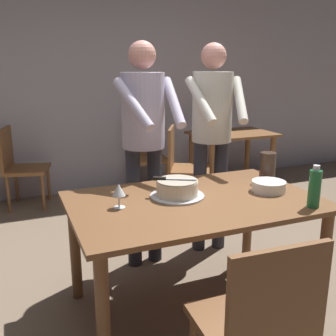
{
  "coord_description": "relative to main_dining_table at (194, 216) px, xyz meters",
  "views": [
    {
      "loc": [
        -1.01,
        -2.03,
        1.54
      ],
      "look_at": [
        -0.08,
        0.24,
        0.9
      ],
      "focal_mm": 41.58,
      "sensor_mm": 36.0,
      "label": 1
    }
  ],
  "objects": [
    {
      "name": "cake_on_platter",
      "position": [
        -0.08,
        0.09,
        0.16
      ],
      "size": [
        0.34,
        0.34,
        0.11
      ],
      "color": "silver",
      "rests_on": "main_dining_table"
    },
    {
      "name": "person_standing_beside",
      "position": [
        0.51,
        0.72,
        0.43
      ],
      "size": [
        0.46,
        0.57,
        1.72
      ],
      "color": "#2D2D38",
      "rests_on": "ground_plane"
    },
    {
      "name": "water_bottle",
      "position": [
        0.58,
        -0.38,
        0.22
      ],
      "size": [
        0.07,
        0.07,
        0.25
      ],
      "color": "#1E6B38",
      "rests_on": "main_dining_table"
    },
    {
      "name": "background_chair_0",
      "position": [
        -0.94,
        2.44,
        -0.15
      ],
      "size": [
        0.54,
        0.54,
        0.9
      ],
      "color": "brown",
      "rests_on": "ground_plane"
    },
    {
      "name": "back_wall",
      "position": [
        0.0,
        2.8,
        0.71
      ],
      "size": [
        10.0,
        0.12,
        2.7
      ],
      "primitive_type": "cube",
      "color": "#ADA8B2",
      "rests_on": "ground_plane"
    },
    {
      "name": "background_table",
      "position": [
        1.56,
        2.1,
        -0.07
      ],
      "size": [
        1.0,
        0.7,
        0.74
      ],
      "color": "brown",
      "rests_on": "ground_plane"
    },
    {
      "name": "person_cutting_cake",
      "position": [
        -0.09,
        0.69,
        0.43
      ],
      "size": [
        0.47,
        0.56,
        1.72
      ],
      "color": "#2D2D38",
      "rests_on": "ground_plane"
    },
    {
      "name": "ground_plane",
      "position": [
        0.0,
        0.0,
        -0.64
      ],
      "size": [
        14.0,
        14.0,
        0.0
      ],
      "primitive_type": "plane",
      "color": "#7A6651"
    },
    {
      "name": "plate_stack",
      "position": [
        0.52,
        -0.04,
        0.14
      ],
      "size": [
        0.22,
        0.22,
        0.07
      ],
      "color": "white",
      "rests_on": "main_dining_table"
    },
    {
      "name": "wine_glass_near",
      "position": [
        -0.47,
        0.04,
        0.21
      ],
      "size": [
        0.08,
        0.08,
        0.14
      ],
      "color": "silver",
      "rests_on": "main_dining_table"
    },
    {
      "name": "main_dining_table",
      "position": [
        0.0,
        0.0,
        0.0
      ],
      "size": [
        1.51,
        0.96,
        0.75
      ],
      "color": "brown",
      "rests_on": "ground_plane"
    },
    {
      "name": "chair_near_side",
      "position": [
        -0.12,
        -0.86,
        -0.15
      ],
      "size": [
        0.46,
        0.46,
        0.9
      ],
      "color": "brown",
      "rests_on": "ground_plane"
    },
    {
      "name": "hurricane_lamp",
      "position": [
        0.64,
        0.15,
        0.21
      ],
      "size": [
        0.11,
        0.11,
        0.21
      ],
      "color": "black",
      "rests_on": "main_dining_table"
    },
    {
      "name": "background_chair_1",
      "position": [
        0.73,
        1.76,
        -0.15
      ],
      "size": [
        0.6,
        0.6,
        0.9
      ],
      "color": "brown",
      "rests_on": "ground_plane"
    },
    {
      "name": "cake_knife",
      "position": [
        -0.14,
        0.12,
        0.22
      ],
      "size": [
        0.25,
        0.15,
        0.02
      ],
      "color": "silver",
      "rests_on": "cake_on_platter"
    },
    {
      "name": "background_chair_3",
      "position": [
        0.56,
        2.46,
        -0.15
      ],
      "size": [
        0.49,
        0.49,
        0.9
      ],
      "color": "brown",
      "rests_on": "ground_plane"
    }
  ]
}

